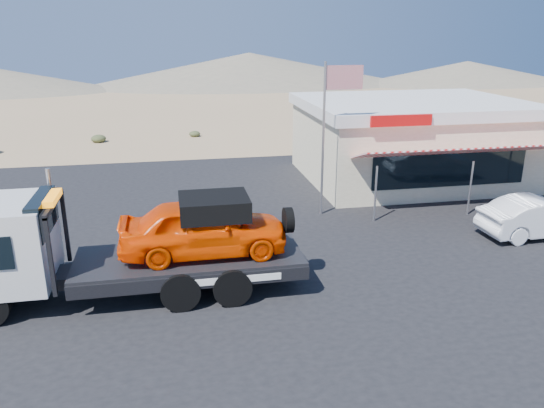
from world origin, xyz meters
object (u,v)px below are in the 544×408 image
(tow_truck, at_px, (127,241))
(flagpole, at_px, (330,122))
(white_sedan, at_px, (540,217))
(jerky_store, at_px, (410,139))

(tow_truck, height_order, flagpole, flagpole)
(white_sedan, xyz_separation_m, jerky_store, (-1.25, 8.28, 1.25))
(white_sedan, bearing_deg, jerky_store, 6.67)
(white_sedan, bearing_deg, tow_truck, 95.14)
(jerky_store, relative_size, flagpole, 1.73)
(jerky_store, bearing_deg, flagpole, -141.21)
(tow_truck, distance_m, jerky_store, 16.42)
(tow_truck, bearing_deg, flagpole, 36.92)
(tow_truck, bearing_deg, jerky_store, 37.73)
(tow_truck, distance_m, flagpole, 9.52)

